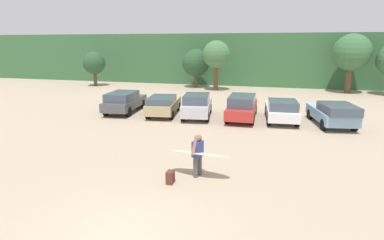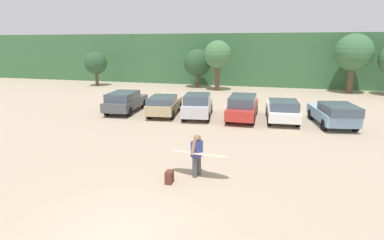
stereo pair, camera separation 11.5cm
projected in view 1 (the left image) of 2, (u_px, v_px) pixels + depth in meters
ground_plane at (120, 238)px, 7.89m from camera, size 120.00×120.00×0.00m
hillside_ridge at (248, 58)px, 40.40m from camera, size 108.00×12.00×5.86m
tree_center_left at (94, 63)px, 35.29m from camera, size 2.51×2.51×3.85m
tree_ridge_back at (196, 63)px, 34.10m from camera, size 2.99×2.99×4.17m
tree_center at (216, 55)px, 31.59m from camera, size 2.79×2.79×5.08m
tree_far_right at (352, 53)px, 29.80m from camera, size 3.53×3.53×5.70m
parked_car_dark_gray at (124, 101)px, 22.04m from camera, size 2.17×4.56×1.48m
parked_car_tan at (163, 104)px, 21.22m from camera, size 2.32×4.47×1.35m
parked_car_silver at (197, 105)px, 20.57m from camera, size 2.29×4.32×1.57m
parked_car_red at (242, 106)px, 20.13m from camera, size 1.82×4.78×1.55m
parked_car_white at (282, 110)px, 19.49m from camera, size 2.14×4.43×1.41m
parked_car_sky_blue at (333, 113)px, 18.37m from camera, size 2.57×4.59×1.44m
person_adult at (198, 153)px, 11.37m from camera, size 0.39×0.76×1.60m
surfboard_cream at (199, 153)px, 11.29m from camera, size 2.37×0.89×0.22m
backpack_dropped at (170, 177)px, 10.92m from camera, size 0.24×0.34×0.45m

